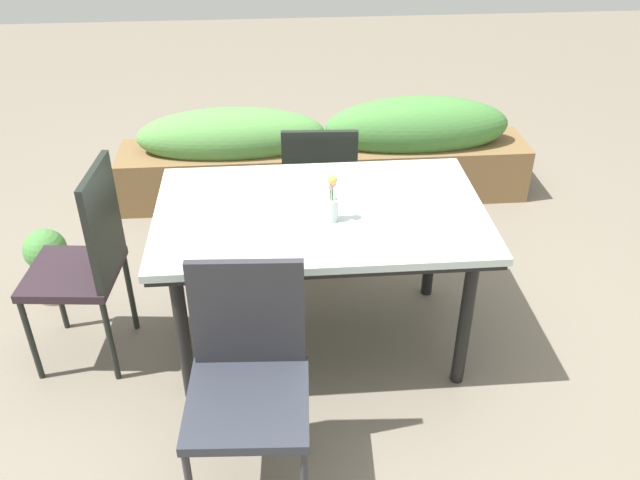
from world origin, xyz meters
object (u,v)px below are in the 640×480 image
(chair_far_side, at_px, (319,181))
(flower_vase, at_px, (332,199))
(chair_end_left, at_px, (87,257))
(potted_plant, at_px, (49,263))
(planter_box, at_px, (327,153))
(dining_table, at_px, (320,223))
(chair_near_left, at_px, (248,372))

(chair_far_side, distance_m, flower_vase, 0.96)
(chair_end_left, relative_size, potted_plant, 2.45)
(flower_vase, relative_size, potted_plant, 0.54)
(chair_end_left, xyz_separation_m, planter_box, (1.22, 1.50, -0.25))
(flower_vase, bearing_deg, dining_table, 113.43)
(flower_vase, distance_m, potted_plant, 1.70)
(chair_end_left, relative_size, chair_far_side, 1.19)
(chair_end_left, bearing_deg, flower_vase, -89.43)
(chair_near_left, bearing_deg, chair_far_side, -100.57)
(chair_end_left, relative_size, flower_vase, 4.52)
(dining_table, distance_m, chair_end_left, 1.06)
(chair_end_left, xyz_separation_m, potted_plant, (-0.36, 0.49, -0.35))
(chair_end_left, relative_size, chair_near_left, 1.06)
(dining_table, relative_size, planter_box, 0.54)
(chair_near_left, bearing_deg, potted_plant, -45.69)
(chair_far_side, distance_m, potted_plant, 1.53)
(dining_table, distance_m, chair_near_left, 0.85)
(dining_table, distance_m, flower_vase, 0.21)
(chair_end_left, bearing_deg, potted_plant, 42.07)
(flower_vase, xyz_separation_m, potted_plant, (-1.46, 0.58, -0.65))
(planter_box, height_order, potted_plant, planter_box)
(dining_table, bearing_deg, flower_vase, -66.57)
(dining_table, height_order, potted_plant, dining_table)
(dining_table, bearing_deg, chair_near_left, -112.83)
(chair_near_left, height_order, flower_vase, flower_vase)
(chair_end_left, height_order, flower_vase, chair_end_left)
(potted_plant, bearing_deg, chair_near_left, -48.95)
(dining_table, xyz_separation_m, flower_vase, (0.04, -0.10, 0.18))
(chair_near_left, relative_size, chair_far_side, 1.12)
(chair_end_left, height_order, planter_box, chair_end_left)
(dining_table, distance_m, planter_box, 1.55)
(chair_end_left, relative_size, planter_box, 0.37)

